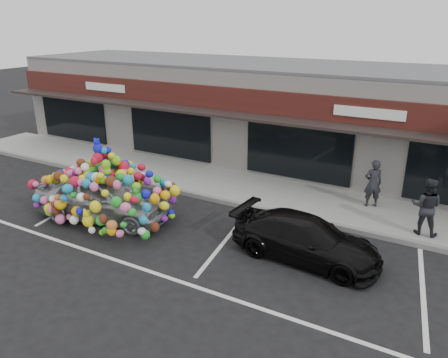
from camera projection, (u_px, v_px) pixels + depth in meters
The scene contains 12 objects.
ground at pixel (147, 222), 14.06m from camera, with size 90.00×90.00×0.00m, color black.
shop_building at pixel (260, 110), 20.22m from camera, with size 24.00×7.20×4.31m.
sidewalk at pixel (211, 182), 17.31m from camera, with size 26.00×3.00×0.15m, color gray.
kerb at pixel (190, 194), 16.08m from camera, with size 26.00×0.18×0.16m, color slate.
parking_stripe_left at pixel (81, 201), 15.69m from camera, with size 0.12×4.40×0.01m, color silver.
parking_stripe_mid at pixel (226, 239), 12.94m from camera, with size 0.12×4.40×0.01m, color silver.
parking_stripe_right at pixel (423, 292), 10.46m from camera, with size 0.12×4.40×0.01m, color silver.
lane_line at pixel (152, 272), 11.26m from camera, with size 14.00×0.12×0.01m, color silver.
toy_car at pixel (103, 192), 14.01m from camera, with size 3.21×5.03×2.76m.
black_sedan at pixel (306, 239), 11.73m from camera, with size 4.07×1.65×1.18m, color black.
pedestrian_a at pixel (373, 183), 14.60m from camera, with size 0.60×0.39×1.64m, color black.
pedestrian_b at pixel (426, 206), 12.69m from camera, with size 0.84×0.66×1.74m, color black.
Camera 1 is at (8.37, -9.88, 6.16)m, focal length 35.00 mm.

